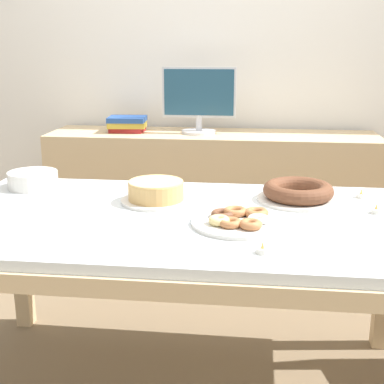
{
  "coord_description": "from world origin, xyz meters",
  "views": [
    {
      "loc": [
        0.25,
        -1.82,
        1.33
      ],
      "look_at": [
        0.02,
        0.1,
        0.79
      ],
      "focal_mm": 50.0,
      "sensor_mm": 36.0,
      "label": 1
    }
  ],
  "objects_px": {
    "cake_chocolate_round": "(156,192)",
    "plate_stack": "(33,180)",
    "pastry_platter": "(239,220)",
    "tealight_left_edge": "(376,211)",
    "computer_monitor": "(199,100)",
    "cake_golden_bundt": "(298,192)",
    "tealight_near_cakes": "(262,250)",
    "book_stack": "(127,124)",
    "tealight_right_edge": "(361,195)"
  },
  "relations": [
    {
      "from": "computer_monitor",
      "to": "tealight_right_edge",
      "type": "bearing_deg",
      "value": -51.6
    },
    {
      "from": "computer_monitor",
      "to": "cake_golden_bundt",
      "type": "relative_size",
      "value": 1.33
    },
    {
      "from": "tealight_right_edge",
      "to": "computer_monitor",
      "type": "bearing_deg",
      "value": 128.4
    },
    {
      "from": "cake_golden_bundt",
      "to": "tealight_right_edge",
      "type": "distance_m",
      "value": 0.27
    },
    {
      "from": "cake_golden_bundt",
      "to": "book_stack",
      "type": "bearing_deg",
      "value": 132.03
    },
    {
      "from": "cake_chocolate_round",
      "to": "tealight_right_edge",
      "type": "distance_m",
      "value": 0.82
    },
    {
      "from": "book_stack",
      "to": "plate_stack",
      "type": "height_order",
      "value": "book_stack"
    },
    {
      "from": "book_stack",
      "to": "plate_stack",
      "type": "relative_size",
      "value": 1.12
    },
    {
      "from": "pastry_platter",
      "to": "tealight_near_cakes",
      "type": "relative_size",
      "value": 8.11
    },
    {
      "from": "computer_monitor",
      "to": "book_stack",
      "type": "relative_size",
      "value": 1.8
    },
    {
      "from": "computer_monitor",
      "to": "pastry_platter",
      "type": "xyz_separation_m",
      "value": [
        0.28,
        -1.34,
        -0.27
      ]
    },
    {
      "from": "cake_chocolate_round",
      "to": "plate_stack",
      "type": "relative_size",
      "value": 1.31
    },
    {
      "from": "computer_monitor",
      "to": "tealight_right_edge",
      "type": "distance_m",
      "value": 1.25
    },
    {
      "from": "book_stack",
      "to": "tealight_right_edge",
      "type": "xyz_separation_m",
      "value": [
        1.18,
        -0.96,
        -0.13
      ]
    },
    {
      "from": "book_stack",
      "to": "cake_chocolate_round",
      "type": "height_order",
      "value": "book_stack"
    },
    {
      "from": "computer_monitor",
      "to": "tealight_right_edge",
      "type": "height_order",
      "value": "computer_monitor"
    },
    {
      "from": "plate_stack",
      "to": "tealight_left_edge",
      "type": "distance_m",
      "value": 1.4
    },
    {
      "from": "computer_monitor",
      "to": "tealight_right_edge",
      "type": "relative_size",
      "value": 10.6
    },
    {
      "from": "cake_chocolate_round",
      "to": "cake_golden_bundt",
      "type": "height_order",
      "value": "cake_chocolate_round"
    },
    {
      "from": "computer_monitor",
      "to": "plate_stack",
      "type": "height_order",
      "value": "computer_monitor"
    },
    {
      "from": "book_stack",
      "to": "tealight_left_edge",
      "type": "bearing_deg",
      "value": -44.02
    },
    {
      "from": "computer_monitor",
      "to": "book_stack",
      "type": "bearing_deg",
      "value": 179.81
    },
    {
      "from": "plate_stack",
      "to": "tealight_right_edge",
      "type": "bearing_deg",
      "value": 0.11
    },
    {
      "from": "cake_chocolate_round",
      "to": "pastry_platter",
      "type": "height_order",
      "value": "cake_chocolate_round"
    },
    {
      "from": "book_stack",
      "to": "plate_stack",
      "type": "distance_m",
      "value": 0.98
    },
    {
      "from": "cake_golden_bundt",
      "to": "pastry_platter",
      "type": "distance_m",
      "value": 0.39
    },
    {
      "from": "tealight_left_edge",
      "to": "tealight_near_cakes",
      "type": "bearing_deg",
      "value": -133.51
    },
    {
      "from": "cake_golden_bundt",
      "to": "plate_stack",
      "type": "xyz_separation_m",
      "value": [
        -1.12,
        0.07,
        0.0
      ]
    },
    {
      "from": "computer_monitor",
      "to": "tealight_left_edge",
      "type": "xyz_separation_m",
      "value": [
        0.77,
        -1.16,
        -0.27
      ]
    },
    {
      "from": "pastry_platter",
      "to": "tealight_right_edge",
      "type": "relative_size",
      "value": 8.11
    },
    {
      "from": "pastry_platter",
      "to": "tealight_left_edge",
      "type": "bearing_deg",
      "value": 20.72
    },
    {
      "from": "cake_golden_bundt",
      "to": "tealight_near_cakes",
      "type": "xyz_separation_m",
      "value": [
        -0.14,
        -0.57,
        -0.02
      ]
    },
    {
      "from": "computer_monitor",
      "to": "plate_stack",
      "type": "distance_m",
      "value": 1.16
    },
    {
      "from": "book_stack",
      "to": "cake_chocolate_round",
      "type": "bearing_deg",
      "value": -71.32
    },
    {
      "from": "cake_chocolate_round",
      "to": "tealight_near_cakes",
      "type": "distance_m",
      "value": 0.63
    },
    {
      "from": "computer_monitor",
      "to": "book_stack",
      "type": "xyz_separation_m",
      "value": [
        -0.43,
        0.0,
        -0.14
      ]
    },
    {
      "from": "pastry_platter",
      "to": "tealight_right_edge",
      "type": "distance_m",
      "value": 0.61
    },
    {
      "from": "computer_monitor",
      "to": "tealight_near_cakes",
      "type": "bearing_deg",
      "value": -77.33
    },
    {
      "from": "cake_golden_bundt",
      "to": "tealight_right_edge",
      "type": "relative_size",
      "value": 7.96
    },
    {
      "from": "tealight_near_cakes",
      "to": "tealight_right_edge",
      "type": "relative_size",
      "value": 1.0
    },
    {
      "from": "cake_chocolate_round",
      "to": "computer_monitor",
      "type": "bearing_deg",
      "value": 87.46
    },
    {
      "from": "pastry_platter",
      "to": "plate_stack",
      "type": "xyz_separation_m",
      "value": [
        -0.89,
        0.39,
        0.02
      ]
    },
    {
      "from": "pastry_platter",
      "to": "plate_stack",
      "type": "distance_m",
      "value": 0.97
    },
    {
      "from": "book_stack",
      "to": "cake_chocolate_round",
      "type": "relative_size",
      "value": 0.86
    },
    {
      "from": "pastry_platter",
      "to": "cake_golden_bundt",
      "type": "bearing_deg",
      "value": 55.12
    },
    {
      "from": "plate_stack",
      "to": "tealight_right_edge",
      "type": "relative_size",
      "value": 5.25
    },
    {
      "from": "cake_golden_bundt",
      "to": "plate_stack",
      "type": "height_order",
      "value": "cake_golden_bundt"
    },
    {
      "from": "pastry_platter",
      "to": "tealight_left_edge",
      "type": "height_order",
      "value": "pastry_platter"
    },
    {
      "from": "tealight_near_cakes",
      "to": "tealight_right_edge",
      "type": "height_order",
      "value": "same"
    },
    {
      "from": "tealight_near_cakes",
      "to": "book_stack",
      "type": "bearing_deg",
      "value": 116.17
    }
  ]
}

